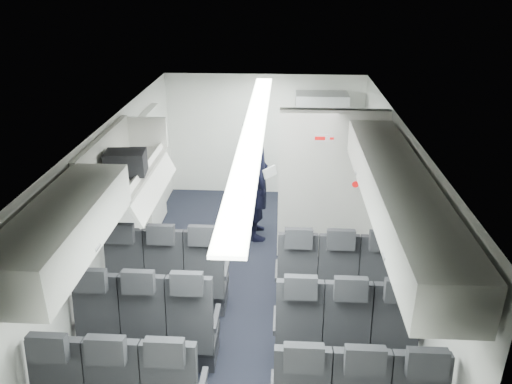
# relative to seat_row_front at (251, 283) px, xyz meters

# --- Properties ---
(cabin_shell) EXTENTS (3.41, 6.01, 2.16)m
(cabin_shell) POSITION_rel_seat_row_front_xyz_m (0.00, 0.53, 0.72)
(cabin_shell) COLOR black
(cabin_shell) RESTS_ON ground
(seat_row_front) EXTENTS (3.33, 0.56, 1.24)m
(seat_row_front) POSITION_rel_seat_row_front_xyz_m (0.00, 0.00, 0.00)
(seat_row_front) COLOR black
(seat_row_front) RESTS_ON cabin_shell
(seat_row_mid) EXTENTS (3.33, 0.56, 1.24)m
(seat_row_mid) POSITION_rel_seat_row_front_xyz_m (0.00, -0.90, 0.00)
(seat_row_mid) COLOR black
(seat_row_mid) RESTS_ON cabin_shell
(overhead_bin_left_rear) EXTENTS (0.53, 1.80, 0.40)m
(overhead_bin_left_rear) POSITION_rel_seat_row_front_xyz_m (-1.40, -1.47, 1.46)
(overhead_bin_left_rear) COLOR silver
(overhead_bin_left_rear) RESTS_ON cabin_shell
(overhead_bin_left_front_open) EXTENTS (0.64, 1.70, 0.72)m
(overhead_bin_left_front_open) POSITION_rel_seat_row_front_xyz_m (-1.44, 0.28, 1.33)
(overhead_bin_left_front_open) COLOR #9E9E93
(overhead_bin_left_front_open) RESTS_ON cabin_shell
(overhead_bin_right_rear) EXTENTS (0.53, 1.80, 0.40)m
(overhead_bin_right_rear) POSITION_rel_seat_row_front_xyz_m (1.40, -1.47, 1.46)
(overhead_bin_right_rear) COLOR silver
(overhead_bin_right_rear) RESTS_ON cabin_shell
(overhead_bin_right_front) EXTENTS (0.53, 1.70, 0.40)m
(overhead_bin_right_front) POSITION_rel_seat_row_front_xyz_m (1.40, 0.28, 1.46)
(overhead_bin_right_front) COLOR silver
(overhead_bin_right_front) RESTS_ON cabin_shell
(bulkhead_partition) EXTENTS (1.40, 0.15, 2.13)m
(bulkhead_partition) POSITION_rel_seat_row_front_xyz_m (0.98, 1.33, 0.67)
(bulkhead_partition) COLOR silver
(bulkhead_partition) RESTS_ON cabin_shell
(galley_unit) EXTENTS (0.85, 0.52, 1.90)m
(galley_unit) POSITION_rel_seat_row_front_xyz_m (0.95, 3.25, 0.55)
(galley_unit) COLOR #939399
(galley_unit) RESTS_ON cabin_shell
(boarding_door) EXTENTS (0.12, 1.27, 1.86)m
(boarding_door) POSITION_rel_seat_row_front_xyz_m (-1.64, 2.09, 0.55)
(boarding_door) COLOR silver
(boarding_door) RESTS_ON cabin_shell
(flight_attendant) EXTENTS (0.54, 0.73, 1.84)m
(flight_attendant) POSITION_rel_seat_row_front_xyz_m (-0.04, 1.89, 0.52)
(flight_attendant) COLOR black
(flight_attendant) RESTS_ON ground
(carry_on_bag) EXTENTS (0.46, 0.34, 0.26)m
(carry_on_bag) POSITION_rel_seat_row_front_xyz_m (-1.37, 0.12, 1.42)
(carry_on_bag) COLOR black
(carry_on_bag) RESTS_ON overhead_bin_left_front_open
(papers) EXTENTS (0.20, 0.12, 0.15)m
(papers) POSITION_rel_seat_row_front_xyz_m (0.15, 1.84, 0.66)
(papers) COLOR white
(papers) RESTS_ON flight_attendant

